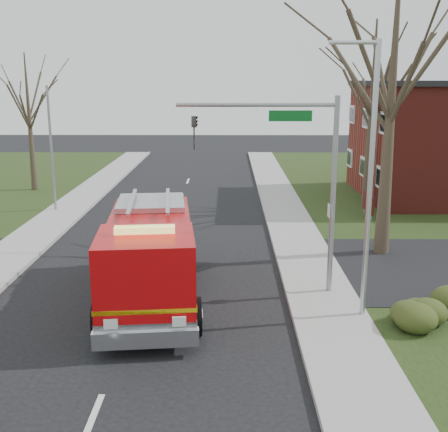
{
  "coord_description": "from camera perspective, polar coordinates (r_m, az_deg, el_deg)",
  "views": [
    {
      "loc": [
        3.0,
        -16.9,
        7.27
      ],
      "look_at": [
        2.82,
        4.83,
        2.0
      ],
      "focal_mm": 45.0,
      "sensor_mm": 36.0,
      "label": 1
    }
  ],
  "objects": [
    {
      "name": "bare_tree_near",
      "position": [
        23.81,
        16.78,
        13.41
      ],
      "size": [
        6.0,
        6.0,
        12.0
      ],
      "color": "#3B2F22",
      "rests_on": "ground"
    },
    {
      "name": "traffic_signal_mast",
      "position": [
        18.71,
        7.28,
        5.65
      ],
      "size": [
        5.29,
        0.18,
        6.8
      ],
      "color": "gray",
      "rests_on": "ground"
    },
    {
      "name": "bare_tree_left",
      "position": [
        39.16,
        -19.25,
        10.39
      ],
      "size": [
        4.5,
        4.5,
        9.0
      ],
      "color": "#3B2F22",
      "rests_on": "ground"
    },
    {
      "name": "ground",
      "position": [
        18.65,
        -8.95,
        -9.5
      ],
      "size": [
        120.0,
        120.0,
        0.0
      ],
      "primitive_type": "plane",
      "color": "black",
      "rests_on": "ground"
    },
    {
      "name": "utility_pole_far",
      "position": [
        32.64,
        -17.12,
        6.4
      ],
      "size": [
        0.14,
        0.14,
        7.0
      ],
      "primitive_type": "cylinder",
      "color": "gray",
      "rests_on": "ground"
    },
    {
      "name": "sidewalk_right",
      "position": [
        18.65,
        10.45,
        -9.31
      ],
      "size": [
        2.4,
        80.0,
        0.15
      ],
      "primitive_type": "cube",
      "color": "gray",
      "rests_on": "ground"
    },
    {
      "name": "hedge_corner",
      "position": [
        18.27,
        19.84,
        -8.71
      ],
      "size": [
        2.8,
        2.0,
        0.9
      ],
      "primitive_type": "ellipsoid",
      "color": "#2A3814",
      "rests_on": "lawn_right"
    },
    {
      "name": "bare_tree_far",
      "position": [
        32.9,
        14.86,
        11.82
      ],
      "size": [
        5.25,
        5.25,
        10.5
      ],
      "color": "#3B2F22",
      "rests_on": "ground"
    },
    {
      "name": "streetlight_pole",
      "position": [
        17.14,
        14.48,
        4.06
      ],
      "size": [
        1.48,
        0.16,
        8.4
      ],
      "color": "#B7BABF",
      "rests_on": "ground"
    },
    {
      "name": "fire_engine",
      "position": [
        18.79,
        -7.56,
        -4.4
      ],
      "size": [
        3.83,
        8.45,
        3.3
      ],
      "rotation": [
        0.0,
        0.0,
        0.1
      ],
      "color": "#BC080B",
      "rests_on": "ground"
    },
    {
      "name": "health_center_sign",
      "position": [
        31.01,
        14.45,
        1.3
      ],
      "size": [
        0.12,
        2.0,
        1.4
      ],
      "color": "#43100F",
      "rests_on": "ground"
    }
  ]
}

